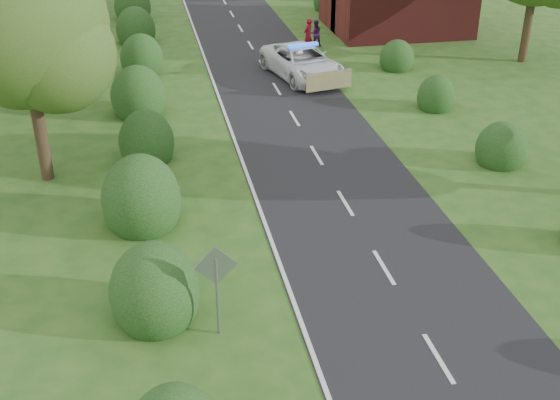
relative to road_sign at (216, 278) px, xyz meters
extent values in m
plane|color=#28561C|center=(5.00, -2.00, -1.65)|extent=(120.00, 120.00, 0.00)
cube|color=black|center=(5.00, 13.00, -1.64)|extent=(6.00, 70.00, 0.02)
cube|color=white|center=(5.00, -2.00, -1.63)|extent=(0.12, 1.80, 0.01)
cube|color=white|center=(5.00, 2.00, -1.63)|extent=(0.12, 1.80, 0.01)
cube|color=white|center=(5.00, 6.00, -1.63)|extent=(0.12, 1.80, 0.01)
cube|color=white|center=(5.00, 10.00, -1.63)|extent=(0.12, 1.80, 0.01)
cube|color=white|center=(5.00, 14.00, -1.63)|extent=(0.12, 1.80, 0.01)
cube|color=white|center=(5.00, 18.00, -1.63)|extent=(0.12, 1.80, 0.01)
cube|color=white|center=(5.00, 22.00, -1.63)|extent=(0.12, 1.80, 0.01)
cube|color=white|center=(5.00, 26.00, -1.63)|extent=(0.12, 1.80, 0.01)
cube|color=white|center=(5.00, 30.00, -1.63)|extent=(0.12, 1.80, 0.01)
cube|color=white|center=(5.00, 34.00, -1.63)|extent=(0.12, 1.80, 0.01)
cube|color=white|center=(5.00, 38.00, -1.63)|extent=(0.12, 1.80, 0.01)
cube|color=white|center=(2.10, 13.00, -1.63)|extent=(0.12, 70.00, 0.01)
ellipsoid|color=black|center=(-1.50, 1.00, -0.91)|extent=(2.30, 2.41, 2.70)
ellipsoid|color=black|center=(-1.70, 6.00, -0.83)|extent=(2.50, 2.62, 3.00)
ellipsoid|color=black|center=(-1.40, 11.00, -0.97)|extent=(2.10, 2.20, 2.50)
ellipsoid|color=black|center=(-1.60, 16.00, -0.88)|extent=(2.40, 2.52, 2.80)
ellipsoid|color=black|center=(-1.30, 22.00, -0.94)|extent=(2.20, 2.31, 2.60)
ellipsoid|color=black|center=(-1.50, 28.00, -0.91)|extent=(2.30, 2.41, 2.70)
ellipsoid|color=black|center=(-1.60, 34.00, -0.88)|extent=(2.40, 2.52, 2.80)
ellipsoid|color=black|center=(11.60, 8.00, -1.08)|extent=(1.90, 2.00, 2.10)
ellipsoid|color=black|center=(11.50, 14.00, -1.10)|extent=(1.70, 1.78, 2.00)
ellipsoid|color=black|center=(11.80, 20.00, -1.10)|extent=(1.80, 1.89, 2.00)
ellipsoid|color=black|center=(11.60, 34.00, -1.10)|extent=(1.70, 1.78, 2.00)
cylinder|color=#332316|center=(-5.00, 10.00, 0.33)|extent=(0.44, 0.44, 3.96)
sphere|color=#345721|center=(-5.00, 10.00, 3.93)|extent=(5.60, 5.60, 5.60)
sphere|color=#526D24|center=(-4.02, 9.44, 3.03)|extent=(3.92, 3.92, 3.92)
cylinder|color=#332316|center=(-6.50, 18.00, 0.22)|extent=(0.44, 0.44, 3.74)
sphere|color=#526D24|center=(-5.52, 17.44, 2.77)|extent=(3.92, 3.92, 3.92)
cylinder|color=#332316|center=(-8.00, 28.00, 0.77)|extent=(0.44, 0.44, 4.84)
cylinder|color=#332316|center=(19.00, 20.00, 0.55)|extent=(0.44, 0.44, 4.40)
cylinder|color=gray|center=(0.00, 0.00, -0.55)|extent=(0.08, 0.08, 2.20)
cube|color=gray|center=(0.00, 0.00, 0.35)|extent=(1.06, 0.04, 1.06)
imported|color=white|center=(6.62, 19.53, -0.85)|extent=(3.84, 6.20, 1.60)
cube|color=yellow|center=(7.25, 16.69, -0.93)|extent=(2.35, 0.58, 0.88)
cube|color=blue|center=(6.62, 19.53, 0.03)|extent=(1.62, 0.62, 0.14)
imported|color=maroon|center=(8.07, 24.41, -0.76)|extent=(0.77, 0.76, 1.79)
imported|color=#451758|center=(8.66, 25.07, -0.89)|extent=(0.75, 0.59, 1.53)
camera|label=1|loc=(-1.25, -13.99, 9.49)|focal=45.00mm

